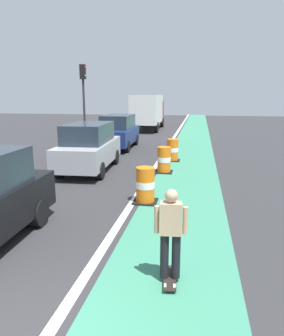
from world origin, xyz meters
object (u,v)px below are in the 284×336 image
at_px(parked_suv_second, 89,147).
at_px(delivery_truck_down_block, 148,110).
at_px(parked_suv_third, 118,131).
at_px(traffic_light_corner, 84,90).
at_px(traffic_barrel_front, 145,185).
at_px(pedestrian_crossing, 106,129).
at_px(traffic_barrel_mid, 164,160).
at_px(traffic_barrel_back, 173,150).
at_px(skateboarder_on_lane, 171,233).

distance_m(parked_suv_second, delivery_truck_down_block, 16.97).
height_order(parked_suv_third, traffic_light_corner, traffic_light_corner).
height_order(traffic_barrel_front, pedestrian_crossing, pedestrian_crossing).
distance_m(parked_suv_third, traffic_barrel_mid, 6.82).
height_order(parked_suv_second, traffic_barrel_back, parked_suv_second).
distance_m(parked_suv_third, traffic_light_corner, 3.67).
bearing_deg(traffic_barrel_back, parked_suv_second, -140.91).
distance_m(parked_suv_third, traffic_barrel_back, 4.94).
distance_m(parked_suv_second, traffic_light_corner, 7.99).
relative_size(traffic_light_corner, pedestrian_crossing, 3.17).
height_order(traffic_barrel_back, traffic_light_corner, traffic_light_corner).
height_order(skateboarder_on_lane, traffic_barrel_back, skateboarder_on_lane).
xyz_separation_m(parked_suv_second, traffic_light_corner, (-2.77, 7.08, 2.47)).
distance_m(skateboarder_on_lane, parked_suv_third, 14.65).
bearing_deg(parked_suv_second, delivery_truck_down_block, 90.51).
xyz_separation_m(parked_suv_third, traffic_barrel_back, (3.63, -3.32, -0.50)).
height_order(parked_suv_second, traffic_barrel_mid, parked_suv_second).
xyz_separation_m(skateboarder_on_lane, traffic_light_corner, (-7.01, 14.97, 2.59)).
height_order(traffic_barrel_front, delivery_truck_down_block, delivery_truck_down_block).
height_order(skateboarder_on_lane, delivery_truck_down_block, delivery_truck_down_block).
distance_m(traffic_barrel_mid, delivery_truck_down_block, 17.13).
distance_m(traffic_barrel_front, traffic_barrel_back, 6.51).
height_order(parked_suv_third, traffic_barrel_back, parked_suv_third).
bearing_deg(traffic_barrel_mid, parked_suv_third, 120.76).
height_order(traffic_barrel_back, pedestrian_crossing, pedestrian_crossing).
height_order(skateboarder_on_lane, traffic_barrel_front, skateboarder_on_lane).
bearing_deg(traffic_light_corner, parked_suv_third, -22.17).
bearing_deg(skateboarder_on_lane, delivery_truck_down_block, 100.02).
xyz_separation_m(traffic_barrel_front, traffic_light_corner, (-5.87, 10.84, 2.97)).
relative_size(traffic_barrel_mid, delivery_truck_down_block, 0.14).
xyz_separation_m(skateboarder_on_lane, parked_suv_second, (-4.24, 7.89, 0.12)).
relative_size(skateboarder_on_lane, parked_suv_second, 0.36).
distance_m(parked_suv_second, parked_suv_third, 6.06).
relative_size(parked_suv_second, pedestrian_crossing, 2.92).
height_order(parked_suv_third, delivery_truck_down_block, delivery_truck_down_block).
relative_size(parked_suv_second, traffic_barrel_back, 4.31).
height_order(skateboarder_on_lane, traffic_barrel_mid, skateboarder_on_lane).
bearing_deg(parked_suv_third, traffic_barrel_front, -71.14).
bearing_deg(parked_suv_third, traffic_barrel_back, -42.46).
bearing_deg(traffic_barrel_back, traffic_barrel_front, -92.38).
bearing_deg(parked_suv_third, pedestrian_crossing, 118.61).
height_order(traffic_barrel_front, traffic_light_corner, traffic_light_corner).
distance_m(parked_suv_second, pedestrian_crossing, 9.44).
xyz_separation_m(parked_suv_third, traffic_light_corner, (-2.52, 1.03, 2.47)).
bearing_deg(traffic_barrel_front, skateboarder_on_lane, -74.55).
bearing_deg(traffic_light_corner, delivery_truck_down_block, 75.13).
bearing_deg(skateboarder_on_lane, parked_suv_second, 118.24).
bearing_deg(traffic_barrel_back, traffic_barrel_mid, -93.30).
bearing_deg(traffic_light_corner, traffic_barrel_front, -61.57).
height_order(skateboarder_on_lane, traffic_light_corner, traffic_light_corner).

